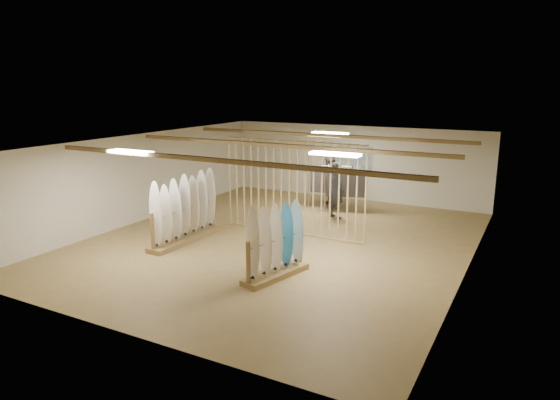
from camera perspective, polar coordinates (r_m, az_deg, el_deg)
The scene contains 16 objects.
floor at distance 14.15m, azimuth -0.00°, elevation -4.73°, with size 12.00×12.00×0.00m, color olive.
ceiling at distance 13.55m, azimuth -0.00°, elevation 6.60°, with size 12.00×12.00×0.00m, color gray.
wall_back at distance 19.19m, azimuth 8.49°, elevation 4.22°, with size 12.00×12.00×0.00m, color beige.
wall_front at distance 9.14m, azimuth -18.14°, elevation -6.42°, with size 12.00×12.00×0.00m, color beige.
wall_left at distance 16.68m, azimuth -15.34°, elevation 2.53°, with size 12.00×12.00×0.00m, color beige.
wall_right at distance 12.31m, azimuth 21.00°, elevation -1.62°, with size 12.00×12.00×0.00m, color beige.
ceiling_slats at distance 13.56m, azimuth -0.00°, elevation 6.26°, with size 9.50×6.12×0.10m, color olive.
light_panels at distance 13.55m, azimuth -0.00°, elevation 6.35°, with size 1.20×0.35×0.06m, color white.
bamboo_partition at distance 14.48m, azimuth 1.49°, elevation 1.41°, with size 4.45×0.05×2.78m.
poster at distance 19.14m, azimuth 8.49°, elevation 4.80°, with size 1.40×0.03×0.90m, color #2E62A3.
rack_left at distance 14.21m, azimuth -10.80°, elevation -2.19°, with size 0.59×2.68×1.87m.
rack_right at distance 11.43m, azimuth -0.49°, elevation -6.00°, with size 0.92×1.92×1.77m.
clothing_rack_a at distance 17.73m, azimuth 5.78°, elevation 2.32°, with size 1.44×0.64×1.57m.
clothing_rack_b at distance 17.25m, azimuth 7.52°, elevation 1.84°, with size 1.36×0.78×1.52m.
shopper_a at distance 16.43m, azimuth 6.42°, elevation 1.56°, with size 0.77×0.52×2.12m, color #282A30.
shopper_b at distance 17.98m, azimuth 5.70°, elevation 2.54°, with size 1.01×0.79×2.09m, color #3C382F.
Camera 1 is at (6.34, -11.87, 4.38)m, focal length 32.00 mm.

